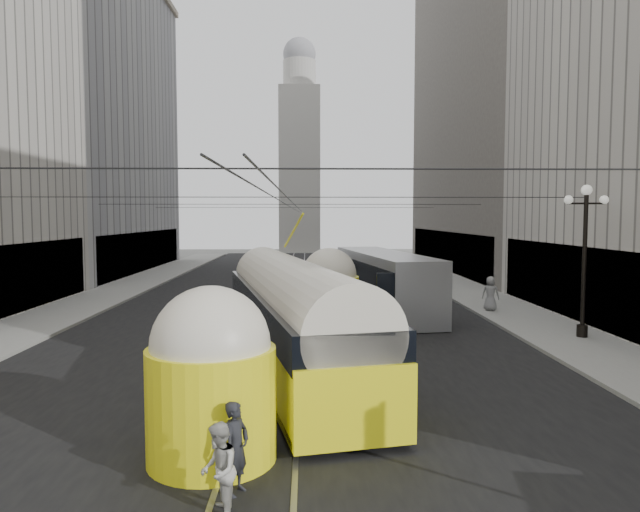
{
  "coord_description": "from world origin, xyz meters",
  "views": [
    {
      "loc": [
        0.99,
        -5.44,
        5.22
      ],
      "look_at": [
        1.47,
        14.74,
        3.81
      ],
      "focal_mm": 32.0,
      "sensor_mm": 36.0,
      "label": 1
    }
  ],
  "objects_px": {
    "pedestrian_crossing_b": "(219,471)",
    "pedestrian_sidewalk_right": "(491,293)",
    "streetcar": "(292,316)",
    "pedestrian_crossing_a": "(236,448)",
    "city_bus": "(384,279)"
  },
  "relations": [
    {
      "from": "pedestrian_crossing_b",
      "to": "pedestrian_sidewalk_right",
      "type": "relative_size",
      "value": 0.9
    },
    {
      "from": "pedestrian_crossing_b",
      "to": "pedestrian_sidewalk_right",
      "type": "height_order",
      "value": "pedestrian_sidewalk_right"
    },
    {
      "from": "streetcar",
      "to": "pedestrian_sidewalk_right",
      "type": "distance_m",
      "value": 15.2
    },
    {
      "from": "streetcar",
      "to": "pedestrian_sidewalk_right",
      "type": "height_order",
      "value": "streetcar"
    },
    {
      "from": "pedestrian_crossing_a",
      "to": "pedestrian_sidewalk_right",
      "type": "height_order",
      "value": "pedestrian_sidewalk_right"
    },
    {
      "from": "streetcar",
      "to": "city_bus",
      "type": "relative_size",
      "value": 1.32
    },
    {
      "from": "city_bus",
      "to": "pedestrian_crossing_b",
      "type": "height_order",
      "value": "city_bus"
    },
    {
      "from": "city_bus",
      "to": "pedestrian_crossing_a",
      "type": "xyz_separation_m",
      "value": [
        -5.59,
        -20.66,
        -0.88
      ]
    },
    {
      "from": "city_bus",
      "to": "pedestrian_crossing_a",
      "type": "height_order",
      "value": "city_bus"
    },
    {
      "from": "pedestrian_crossing_a",
      "to": "pedestrian_sidewalk_right",
      "type": "relative_size",
      "value": 0.95
    },
    {
      "from": "pedestrian_sidewalk_right",
      "to": "streetcar",
      "type": "bearing_deg",
      "value": 71.38
    },
    {
      "from": "streetcar",
      "to": "pedestrian_crossing_a",
      "type": "distance_m",
      "value": 8.76
    },
    {
      "from": "streetcar",
      "to": "pedestrian_crossing_b",
      "type": "bearing_deg",
      "value": -96.24
    },
    {
      "from": "streetcar",
      "to": "city_bus",
      "type": "distance_m",
      "value": 12.9
    },
    {
      "from": "pedestrian_crossing_a",
      "to": "pedestrian_crossing_b",
      "type": "height_order",
      "value": "pedestrian_crossing_a"
    }
  ]
}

